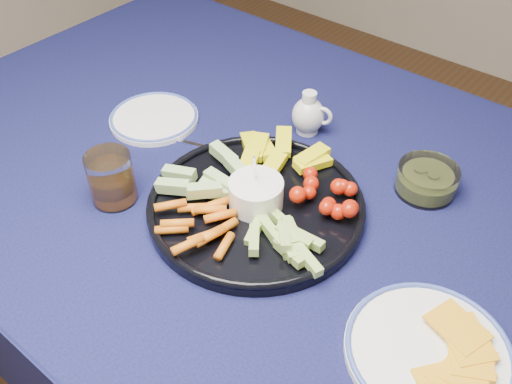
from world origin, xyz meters
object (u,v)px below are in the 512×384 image
Objects in this scene: cheese_plate at (429,350)px; creamer_pitcher at (309,115)px; pickle_bowl at (427,181)px; dining_table at (272,211)px; side_plate_extra at (154,118)px; crudite_platter at (255,202)px; juice_tumbler at (112,181)px.

creamer_pitcher is at bearing 143.24° from cheese_plate.
pickle_bowl is 0.36m from cheese_plate.
creamer_pitcher reaches higher than dining_table.
side_plate_extra is (-0.73, 0.15, -0.00)m from cheese_plate.
juice_tumbler is at bearing -148.32° from crudite_platter.
cheese_plate is at bearing -21.94° from dining_table.
pickle_bowl is 0.58m from juice_tumbler.
crudite_platter is 0.36m from side_plate_extra.
cheese_plate reaches higher than dining_table.
dining_table is 8.62× the size of side_plate_extra.
creamer_pitcher is 0.50× the size of side_plate_extra.
dining_table is 17.40× the size of creamer_pitcher.
cheese_plate is 0.75m from side_plate_extra.
juice_tumbler reaches higher than side_plate_extra.
crudite_platter reaches higher than creamer_pitcher.
juice_tumbler is 0.51× the size of side_plate_extra.
cheese_plate is 1.25× the size of side_plate_extra.
cheese_plate is 2.44× the size of juice_tumbler.
creamer_pitcher is 0.40× the size of cheese_plate.
juice_tumbler is (-0.60, -0.06, 0.03)m from cheese_plate.
dining_table is 14.66× the size of pickle_bowl.
crudite_platter reaches higher than side_plate_extra.
crudite_platter is 0.33m from pickle_bowl.
dining_table is at bearing -77.09° from creamer_pitcher.
pickle_bowl is 0.47× the size of cheese_plate.
juice_tumbler is (-0.22, -0.14, 0.02)m from crudite_platter.
pickle_bowl is at bearing 49.06° from crudite_platter.
juice_tumbler is at bearing -111.24° from creamer_pitcher.
creamer_pitcher is at bearing 68.76° from juice_tumbler.
creamer_pitcher is (-0.07, 0.26, 0.02)m from crudite_platter.
creamer_pitcher is at bearing 176.90° from pickle_bowl.
crudite_platter is 2.04× the size of side_plate_extra.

